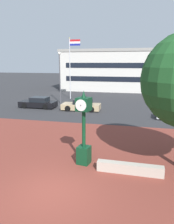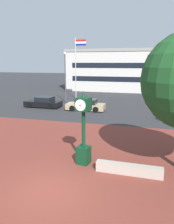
{
  "view_description": "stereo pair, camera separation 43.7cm",
  "coord_description": "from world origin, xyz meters",
  "px_view_note": "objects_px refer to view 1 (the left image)",
  "views": [
    {
      "loc": [
        3.24,
        -7.74,
        5.29
      ],
      "look_at": [
        0.72,
        3.23,
        2.75
      ],
      "focal_mm": 35.23,
      "sensor_mm": 36.0,
      "label": 1
    },
    {
      "loc": [
        3.66,
        -7.64,
        5.29
      ],
      "look_at": [
        0.72,
        3.23,
        2.75
      ],
      "focal_mm": 35.23,
      "sensor_mm": 36.0,
      "label": 2
    }
  ],
  "objects_px": {
    "street_lamp_post": "(60,72)",
    "car_street_far": "(38,103)",
    "street_clock": "(84,131)",
    "civic_building": "(131,70)",
    "flagpole_primary": "(71,64)",
    "car_street_mid": "(82,105)"
  },
  "relations": [
    {
      "from": "street_lamp_post",
      "to": "car_street_mid",
      "type": "bearing_deg",
      "value": -44.7
    },
    {
      "from": "street_lamp_post",
      "to": "street_clock",
      "type": "bearing_deg",
      "value": -66.49
    },
    {
      "from": "flagpole_primary",
      "to": "civic_building",
      "type": "height_order",
      "value": "flagpole_primary"
    },
    {
      "from": "street_lamp_post",
      "to": "car_street_far",
      "type": "bearing_deg",
      "value": -114.12
    },
    {
      "from": "car_street_mid",
      "to": "street_lamp_post",
      "type": "relative_size",
      "value": 0.66
    },
    {
      "from": "street_clock",
      "to": "civic_building",
      "type": "relative_size",
      "value": 0.15
    },
    {
      "from": "car_street_far",
      "to": "street_lamp_post",
      "type": "xyz_separation_m",
      "value": [
        1.56,
        3.47,
        3.48
      ]
    },
    {
      "from": "street_lamp_post",
      "to": "civic_building",
      "type": "bearing_deg",
      "value": 63.37
    },
    {
      "from": "flagpole_primary",
      "to": "street_lamp_post",
      "type": "xyz_separation_m",
      "value": [
        -0.39,
        -3.71,
        -1.06
      ]
    },
    {
      "from": "street_clock",
      "to": "civic_building",
      "type": "bearing_deg",
      "value": 98.41
    },
    {
      "from": "car_street_far",
      "to": "civic_building",
      "type": "height_order",
      "value": "civic_building"
    },
    {
      "from": "flagpole_primary",
      "to": "civic_building",
      "type": "distance_m",
      "value": 15.87
    },
    {
      "from": "car_street_far",
      "to": "street_clock",
      "type": "bearing_deg",
      "value": -145.01
    },
    {
      "from": "car_street_mid",
      "to": "street_lamp_post",
      "type": "height_order",
      "value": "street_lamp_post"
    },
    {
      "from": "street_clock",
      "to": "car_street_far",
      "type": "relative_size",
      "value": 0.9
    },
    {
      "from": "car_street_far",
      "to": "street_lamp_post",
      "type": "relative_size",
      "value": 0.66
    },
    {
      "from": "civic_building",
      "to": "street_lamp_post",
      "type": "bearing_deg",
      "value": -116.63
    },
    {
      "from": "civic_building",
      "to": "street_lamp_post",
      "type": "height_order",
      "value": "civic_building"
    },
    {
      "from": "street_clock",
      "to": "car_street_far",
      "type": "distance_m",
      "value": 16.1
    },
    {
      "from": "flagpole_primary",
      "to": "street_lamp_post",
      "type": "bearing_deg",
      "value": -96.02
    },
    {
      "from": "car_street_mid",
      "to": "civic_building",
      "type": "height_order",
      "value": "civic_building"
    },
    {
      "from": "car_street_mid",
      "to": "civic_building",
      "type": "distance_m",
      "value": 21.83
    }
  ]
}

